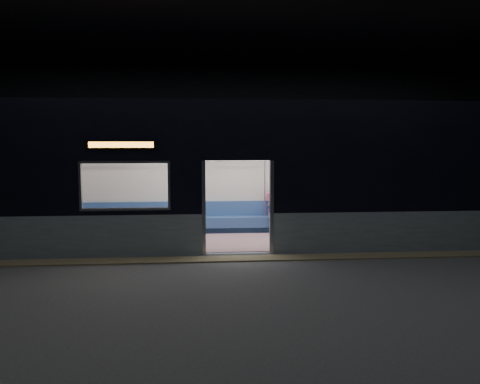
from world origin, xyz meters
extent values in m
cube|color=#47494C|center=(0.00, 0.00, -0.01)|extent=(24.00, 14.00, 0.01)
cube|color=black|center=(0.00, 0.00, 4.98)|extent=(24.00, 14.00, 0.04)
cube|color=black|center=(0.00, 6.98, 2.50)|extent=(24.00, 0.04, 5.00)
cube|color=black|center=(0.00, -6.98, 2.50)|extent=(24.00, 0.04, 5.00)
cube|color=#8C7F59|center=(0.00, 0.55, 0.01)|extent=(22.80, 0.50, 0.03)
cube|color=#93A7AF|center=(-4.85, 1.06, 0.45)|extent=(8.30, 0.12, 0.90)
cube|color=#93A7AF|center=(4.85, 1.06, 0.45)|extent=(8.30, 0.12, 0.90)
cube|color=black|center=(-4.85, 1.06, 2.05)|extent=(8.30, 0.12, 2.30)
cube|color=black|center=(4.85, 1.06, 2.05)|extent=(8.30, 0.12, 2.30)
cube|color=black|center=(0.00, 1.06, 2.62)|extent=(1.40, 0.12, 1.15)
cube|color=#B7BABC|center=(-0.74, 1.06, 1.02)|extent=(0.08, 0.14, 2.05)
cube|color=#B7BABC|center=(0.74, 1.06, 1.02)|extent=(0.08, 0.14, 2.05)
cube|color=black|center=(-2.45, 0.98, 2.39)|extent=(1.50, 0.04, 0.18)
cube|color=orange|center=(-2.45, 0.97, 2.39)|extent=(1.34, 0.03, 0.12)
cube|color=beige|center=(0.00, 3.94, 1.60)|extent=(18.00, 0.12, 3.20)
cube|color=black|center=(0.00, 2.50, 3.28)|extent=(18.00, 3.00, 0.15)
cube|color=gray|center=(0.00, 2.50, 0.02)|extent=(17.76, 2.76, 0.04)
cube|color=beige|center=(0.00, 2.50, 2.35)|extent=(17.76, 2.76, 0.10)
cube|color=#2E5486|center=(0.00, 3.62, 0.24)|extent=(11.00, 0.48, 0.41)
cube|color=#2E5486|center=(0.00, 3.81, 0.65)|extent=(11.00, 0.10, 0.40)
cube|color=#6D4F51|center=(-3.30, 1.41, 0.24)|extent=(4.40, 0.48, 0.41)
cube|color=#6D4F51|center=(3.30, 1.41, 0.24)|extent=(4.40, 0.48, 0.41)
cylinder|color=silver|center=(-0.95, 1.37, 1.17)|extent=(0.04, 0.04, 2.26)
cylinder|color=silver|center=(-0.95, 3.63, 1.17)|extent=(0.04, 0.04, 2.26)
cylinder|color=silver|center=(0.95, 1.37, 1.17)|extent=(0.04, 0.04, 2.26)
cylinder|color=silver|center=(0.95, 3.63, 1.17)|extent=(0.04, 0.04, 2.26)
cylinder|color=silver|center=(0.00, 3.58, 1.95)|extent=(11.00, 0.03, 0.03)
cube|color=black|center=(1.15, 3.40, 0.53)|extent=(0.17, 0.47, 0.16)
cube|color=black|center=(1.36, 3.40, 0.53)|extent=(0.17, 0.47, 0.16)
cylinder|color=black|center=(1.15, 3.18, 0.26)|extent=(0.11, 0.11, 0.43)
cylinder|color=black|center=(1.36, 3.18, 0.26)|extent=(0.11, 0.11, 0.43)
cube|color=pink|center=(1.26, 3.59, 0.55)|extent=(0.40, 0.22, 0.20)
cylinder|color=pink|center=(1.26, 3.62, 0.90)|extent=(0.38, 0.38, 0.52)
sphere|color=tan|center=(1.26, 3.60, 1.26)|extent=(0.21, 0.21, 0.21)
sphere|color=black|center=(1.26, 3.64, 1.30)|extent=(0.22, 0.22, 0.22)
cube|color=black|center=(1.24, 3.32, 0.68)|extent=(0.37, 0.35, 0.15)
cube|color=white|center=(5.00, 3.85, 1.45)|extent=(0.93, 0.03, 0.61)
camera|label=1|loc=(-0.94, -9.83, 2.44)|focal=38.00mm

